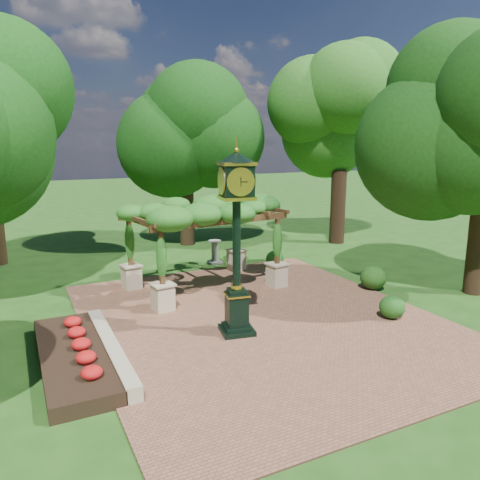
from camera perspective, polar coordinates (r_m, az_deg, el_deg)
name	(u,v)px	position (r m, az deg, el deg)	size (l,w,h in m)	color
ground	(279,332)	(13.61, 4.74, -11.07)	(120.00, 120.00, 0.00)	#1E4714
brick_plaza	(262,319)	(14.41, 2.67, -9.63)	(10.00, 12.00, 0.04)	brown
border_wall	(111,349)	(12.47, -15.46, -12.71)	(0.35, 5.00, 0.40)	#C6B793
flower_bed	(73,357)	(12.37, -19.66, -13.29)	(1.50, 5.00, 0.36)	red
pedestal_clock	(237,227)	(12.55, -0.42, 1.60)	(1.17, 1.17, 5.12)	black
pergola	(204,214)	(16.82, -4.46, 3.13)	(5.70, 3.99, 3.35)	beige
sundial	(215,253)	(20.78, -3.09, -1.62)	(0.59, 0.59, 1.05)	gray
shrub_front	(392,307)	(15.05, 18.05, -7.78)	(0.77, 0.77, 0.70)	#1D5016
shrub_mid	(373,277)	(17.73, 15.94, -4.41)	(0.95, 0.95, 0.86)	#1E4914
shrub_back	(275,259)	(20.19, 4.26, -2.26)	(0.76, 0.76, 0.68)	#276A1E
tree_north	(185,134)	(24.31, -6.73, 12.76)	(4.88, 4.88, 8.33)	#342414
tree_east_far	(342,112)	(25.15, 12.32, 14.97)	(4.77, 4.77, 9.89)	black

